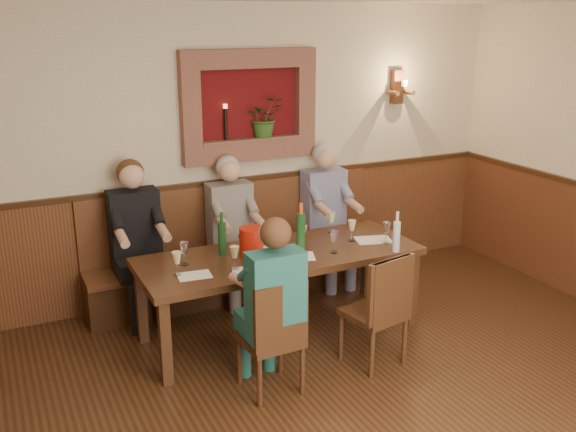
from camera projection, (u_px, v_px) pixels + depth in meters
name	position (u px, v px, depth m)	size (l,w,h in m)	color
room_shell	(424.00, 164.00, 3.50)	(6.04, 6.04, 2.82)	#C2B492
wainscoting	(410.00, 374.00, 3.88)	(6.02, 6.02, 1.15)	#532917
wall_niche	(254.00, 110.00, 6.15)	(1.36, 0.30, 1.06)	#510B0D
wall_sconce	(398.00, 88.00, 6.79)	(0.25, 0.20, 0.35)	#532917
dining_table	(280.00, 261.00, 5.45)	(2.40, 0.90, 0.75)	#33190F
bench	(240.00, 263.00, 6.36)	(3.00, 0.45, 1.11)	#381E0F
chair_near_left	(272.00, 358.00, 4.70)	(0.42, 0.42, 0.91)	#33190F
chair_near_right	(375.00, 331.00, 5.09)	(0.49, 0.49, 0.94)	#33190F
person_bench_left	(139.00, 255.00, 5.76)	(0.44, 0.54, 1.47)	black
person_bench_mid	(234.00, 243.00, 6.15)	(0.42, 0.51, 1.42)	#615B59
person_bench_right	(327.00, 227.00, 6.58)	(0.43, 0.53, 1.46)	navy
person_chair_front	(270.00, 320.00, 4.62)	(0.40, 0.49, 1.37)	navy
spittoon_bucket	(253.00, 242.00, 5.30)	(0.22, 0.22, 0.25)	#B4190B
wine_bottle_green_a	(301.00, 231.00, 5.43)	(0.10, 0.10, 0.42)	#19471E
wine_bottle_green_b	(222.00, 238.00, 5.34)	(0.09, 0.09, 0.37)	#19471E
water_bottle	(396.00, 236.00, 5.42)	(0.08, 0.08, 0.35)	silver
tasting_sheet_a	(194.00, 275.00, 4.95)	(0.26, 0.18, 0.00)	white
tasting_sheet_b	(297.00, 256.00, 5.34)	(0.29, 0.21, 0.00)	white
tasting_sheet_c	(373.00, 240.00, 5.74)	(0.32, 0.23, 0.00)	white
tasting_sheet_d	(252.00, 271.00, 5.03)	(0.30, 0.22, 0.00)	white
wine_glass_0	(177.00, 264.00, 4.93)	(0.08, 0.08, 0.19)	#E2CD87
wine_glass_1	(184.00, 254.00, 5.14)	(0.08, 0.08, 0.19)	white
wine_glass_2	(235.00, 258.00, 5.05)	(0.08, 0.08, 0.19)	#E2CD87
wine_glass_3	(243.00, 246.00, 5.31)	(0.08, 0.08, 0.19)	white
wine_glass_4	(273.00, 249.00, 5.23)	(0.08, 0.08, 0.19)	#E2CD87
wine_glass_5	(303.00, 236.00, 5.55)	(0.08, 0.08, 0.19)	#E2CD87
wine_glass_6	(334.00, 242.00, 5.40)	(0.08, 0.08, 0.19)	white
wine_glass_7	(352.00, 231.00, 5.69)	(0.08, 0.08, 0.19)	#E2CD87
wine_glass_8	(386.00, 233.00, 5.64)	(0.08, 0.08, 0.19)	white
wine_glass_9	(268.00, 259.00, 5.03)	(0.08, 0.08, 0.19)	#E2CD87
wine_glass_10	(331.00, 222.00, 5.92)	(0.08, 0.08, 0.19)	#E2CD87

